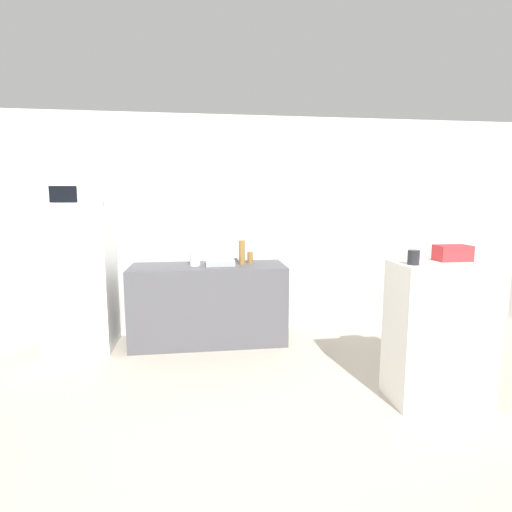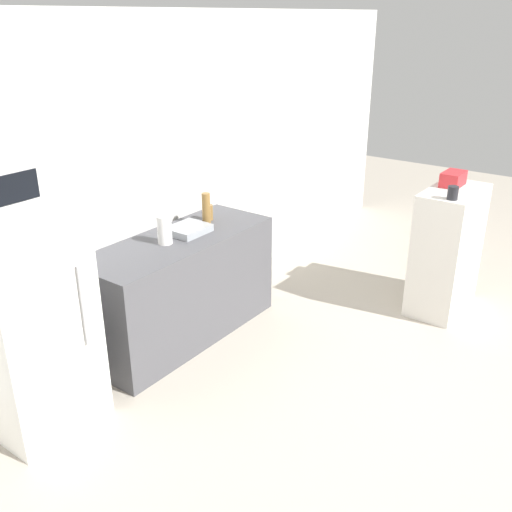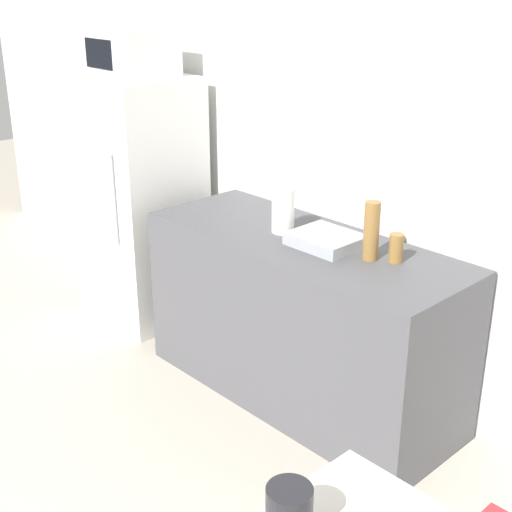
% 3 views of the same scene
% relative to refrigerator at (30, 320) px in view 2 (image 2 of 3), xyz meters
% --- Properties ---
extents(ground_plane, '(14.00, 14.00, 0.00)m').
position_rel_refrigerator_xyz_m(ground_plane, '(1.48, -2.40, -0.77)').
color(ground_plane, '#B2A899').
extents(wall_back, '(8.00, 0.06, 2.60)m').
position_rel_refrigerator_xyz_m(wall_back, '(1.48, 0.39, 0.53)').
color(wall_back, silver).
rests_on(wall_back, ground_plane).
extents(refrigerator, '(0.67, 0.61, 1.54)m').
position_rel_refrigerator_xyz_m(refrigerator, '(0.00, 0.00, 0.00)').
color(refrigerator, white).
rests_on(refrigerator, ground_plane).
extents(microwave, '(0.48, 0.38, 0.27)m').
position_rel_refrigerator_xyz_m(microwave, '(-0.00, -0.00, 0.91)').
color(microwave, white).
rests_on(microwave, refrigerator).
extents(counter, '(1.73, 0.65, 0.89)m').
position_rel_refrigerator_xyz_m(counter, '(1.38, 0.02, -0.33)').
color(counter, '#4C4C51').
rests_on(counter, ground_plane).
extents(sink_basin, '(0.32, 0.27, 0.06)m').
position_rel_refrigerator_xyz_m(sink_basin, '(1.52, 0.03, 0.15)').
color(sink_basin, '#9EA3A8').
rests_on(sink_basin, counter).
extents(bottle_tall, '(0.07, 0.07, 0.28)m').
position_rel_refrigerator_xyz_m(bottle_tall, '(1.77, 0.05, 0.26)').
color(bottle_tall, olive).
rests_on(bottle_tall, counter).
extents(bottle_short, '(0.07, 0.07, 0.13)m').
position_rel_refrigerator_xyz_m(bottle_short, '(1.87, 0.10, 0.19)').
color(bottle_short, olive).
rests_on(bottle_short, counter).
extents(shelf_cabinet, '(0.78, 0.43, 1.14)m').
position_rel_refrigerator_xyz_m(shelf_cabinet, '(3.20, -1.58, -0.20)').
color(shelf_cabinet, white).
rests_on(shelf_cabinet, ground_plane).
extents(basket, '(0.27, 0.16, 0.13)m').
position_rel_refrigerator_xyz_m(basket, '(3.31, -1.52, 0.43)').
color(basket, red).
rests_on(basket, shelf_cabinet).
extents(jar, '(0.09, 0.09, 0.11)m').
position_rel_refrigerator_xyz_m(jar, '(2.90, -1.66, 0.43)').
color(jar, '#232328').
rests_on(jar, shelf_cabinet).
extents(paper_towel_roll, '(0.11, 0.11, 0.23)m').
position_rel_refrigerator_xyz_m(paper_towel_roll, '(1.24, 0.02, 0.23)').
color(paper_towel_roll, white).
rests_on(paper_towel_roll, counter).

